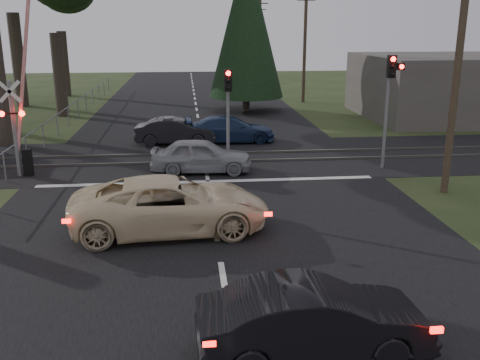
{
  "coord_description": "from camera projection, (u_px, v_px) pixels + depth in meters",
  "views": [
    {
      "loc": [
        -0.78,
        -11.72,
        5.83
      ],
      "look_at": [
        0.81,
        3.85,
        1.3
      ],
      "focal_mm": 40.0,
      "sensor_mm": 36.0,
      "label": 1
    }
  ],
  "objects": [
    {
      "name": "road",
      "position": [
        206.0,
        170.0,
        22.45
      ],
      "size": [
        14.0,
        100.0,
        0.01
      ],
      "primitive_type": "cube",
      "color": "black",
      "rests_on": "ground"
    },
    {
      "name": "blue_sedan",
      "position": [
        230.0,
        129.0,
        27.65
      ],
      "size": [
        4.65,
        2.0,
        1.34
      ],
      "primitive_type": "imported",
      "rotation": [
        0.0,
        0.0,
        1.6
      ],
      "color": "#19294D",
      "rests_on": "ground"
    },
    {
      "name": "cream_coupe",
      "position": [
        171.0,
        205.0,
        15.59
      ],
      "size": [
        5.92,
        3.03,
        1.6
      ],
      "primitive_type": "imported",
      "rotation": [
        0.0,
        0.0,
        1.64
      ],
      "color": "beige",
      "rests_on": "ground"
    },
    {
      "name": "utility_pole_mid",
      "position": [
        305.0,
        41.0,
        41.08
      ],
      "size": [
        1.8,
        0.26,
        9.0
      ],
      "color": "#4C3D2D",
      "rests_on": "ground"
    },
    {
      "name": "ground",
      "position": [
        223.0,
        277.0,
        12.9
      ],
      "size": [
        120.0,
        120.0,
        0.0
      ],
      "primitive_type": "plane",
      "color": "#243518",
      "rests_on": "ground"
    },
    {
      "name": "traffic_signal_right",
      "position": [
        390.0,
        90.0,
        21.77
      ],
      "size": [
        0.68,
        0.48,
        4.7
      ],
      "color": "slate",
      "rests_on": "ground"
    },
    {
      "name": "building_right",
      "position": [
        472.0,
        86.0,
        35.12
      ],
      "size": [
        14.0,
        10.0,
        4.0
      ],
      "primitive_type": "cube",
      "color": "#59514C",
      "rests_on": "ground"
    },
    {
      "name": "stop_line",
      "position": [
        208.0,
        181.0,
        20.73
      ],
      "size": [
        13.0,
        0.35,
        0.0
      ],
      "primitive_type": "cube",
      "color": "silver",
      "rests_on": "ground"
    },
    {
      "name": "silver_car",
      "position": [
        201.0,
        156.0,
        21.9
      ],
      "size": [
        4.22,
        1.93,
        1.4
      ],
      "primitive_type": "imported",
      "rotation": [
        0.0,
        0.0,
        1.5
      ],
      "color": "gray",
      "rests_on": "ground"
    },
    {
      "name": "rail_corridor",
      "position": [
        204.0,
        158.0,
        24.37
      ],
      "size": [
        120.0,
        8.0,
        0.01
      ],
      "primitive_type": "cube",
      "color": "black",
      "rests_on": "ground"
    },
    {
      "name": "rail_far",
      "position": [
        204.0,
        153.0,
        25.12
      ],
      "size": [
        120.0,
        0.12,
        0.1
      ],
      "primitive_type": "cube",
      "color": "#59544C",
      "rests_on": "ground"
    },
    {
      "name": "traffic_signal_center",
      "position": [
        228.0,
        101.0,
        22.42
      ],
      "size": [
        0.32,
        0.48,
        4.1
      ],
      "color": "slate",
      "rests_on": "ground"
    },
    {
      "name": "conifer_tree",
      "position": [
        246.0,
        23.0,
        36.42
      ],
      "size": [
        5.2,
        5.2,
        11.0
      ],
      "color": "#473D33",
      "rests_on": "ground"
    },
    {
      "name": "fence_left",
      "position": [
        74.0,
        122.0,
        33.64
      ],
      "size": [
        0.1,
        36.0,
        1.2
      ],
      "primitive_type": null,
      "color": "slate",
      "rests_on": "ground"
    },
    {
      "name": "dark_hatchback",
      "position": [
        314.0,
        321.0,
        9.66
      ],
      "size": [
        4.31,
        1.67,
        1.4
      ],
      "primitive_type": "imported",
      "rotation": [
        0.0,
        0.0,
        1.62
      ],
      "color": "black",
      "rests_on": "ground"
    },
    {
      "name": "utility_pole_near",
      "position": [
        459.0,
        59.0,
        18.15
      ],
      "size": [
        1.8,
        0.26,
        9.0
      ],
      "color": "#4C3D2D",
      "rests_on": "ground"
    },
    {
      "name": "utility_pole_far",
      "position": [
        260.0,
        35.0,
        64.98
      ],
      "size": [
        1.8,
        0.26,
        9.0
      ],
      "color": "#4C3D2D",
      "rests_on": "ground"
    },
    {
      "name": "rail_near",
      "position": [
        205.0,
        162.0,
        23.59
      ],
      "size": [
        120.0,
        0.12,
        0.1
      ],
      "primitive_type": "cube",
      "color": "#59544C",
      "rests_on": "ground"
    },
    {
      "name": "dark_car_far",
      "position": [
        176.0,
        131.0,
        27.12
      ],
      "size": [
        4.13,
        1.64,
        1.34
      ],
      "primitive_type": "imported",
      "rotation": [
        0.0,
        0.0,
        1.52
      ],
      "color": "black",
      "rests_on": "ground"
    },
    {
      "name": "crossing_signal",
      "position": [
        20.0,
        126.0,
        20.97
      ],
      "size": [
        1.62,
        0.38,
        6.96
      ],
      "color": "slate",
      "rests_on": "ground"
    }
  ]
}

